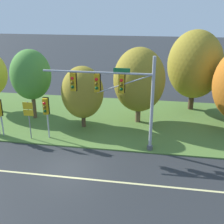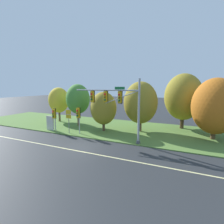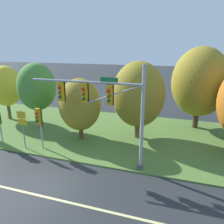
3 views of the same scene
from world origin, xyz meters
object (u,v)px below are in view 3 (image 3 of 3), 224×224
Objects in this scene: tree_nearest_road at (6,86)px; tree_mid_verge at (138,95)px; pedestrian_signal_near_kerb at (39,119)px; route_sign_post at (22,123)px; traffic_signal_mast at (105,103)px; tree_tall_centre at (200,82)px; tree_left_of_mast at (37,87)px; tree_behind_signpost at (80,105)px.

tree_nearest_road is 14.12m from tree_mid_verge.
pedestrian_signal_near_kerb is 1.10× the size of route_sign_post.
tree_tall_centre reaches higher than traffic_signal_mast.
tree_mid_verge reaches higher than tree_left_of_mast.
tree_left_of_mast is 14.93m from tree_tall_centre.
pedestrian_signal_near_kerb reaches higher than route_sign_post.
traffic_signal_mast reaches higher than tree_left_of_mast.
tree_nearest_road reaches higher than pedestrian_signal_near_kerb.
tree_nearest_road is at bearing 156.36° from traffic_signal_mast.
tree_left_of_mast is 0.81× the size of tree_tall_centre.
pedestrian_signal_near_kerb is (-5.37, 0.52, -1.78)m from traffic_signal_mast.
traffic_signal_mast is 7.02m from route_sign_post.
traffic_signal_mast is 10.85m from tree_tall_centre.
tree_nearest_road is at bearing -169.98° from tree_tall_centre.
tree_behind_signpost is at bearing -13.95° from tree_left_of_mast.
traffic_signal_mast is 5.13m from tree_mid_verge.
tree_tall_centre is at bearing 39.62° from tree_mid_verge.
tree_left_of_mast is at bearing -176.26° from tree_mid_verge.
tree_mid_verge is (7.82, 4.71, 1.75)m from route_sign_post.
tree_mid_verge is at bearing 3.74° from tree_left_of_mast.
tree_behind_signpost reaches higher than pedestrian_signal_near_kerb.
traffic_signal_mast is at bearing -2.32° from route_sign_post.
traffic_signal_mast reaches higher than tree_mid_verge.
pedestrian_signal_near_kerb is 8.01m from tree_mid_verge.
tree_behind_signpost is at bearing -147.78° from tree_tall_centre.
traffic_signal_mast is at bearing -123.79° from tree_tall_centre.
pedestrian_signal_near_kerb is at bearing -34.18° from tree_nearest_road.
tree_tall_centre is (6.04, 9.02, 0.19)m from traffic_signal_mast.
tree_tall_centre is at bearing 10.02° from tree_nearest_road.
tree_tall_centre is (14.18, 4.65, 0.42)m from tree_left_of_mast.
tree_nearest_road is (-12.95, 5.67, -0.64)m from traffic_signal_mast.
traffic_signal_mast is 1.49× the size of tree_behind_signpost.
tree_mid_verge is (1.15, 4.98, -0.45)m from traffic_signal_mast.
tree_left_of_mast is (-8.14, 4.37, -0.23)m from traffic_signal_mast.
route_sign_post is 0.49× the size of tree_left_of_mast.
pedestrian_signal_near_kerb is at bearing -145.68° from tree_mid_verge.
tree_tall_centre is at bearing 36.68° from pedestrian_signal_near_kerb.
tree_behind_signpost is at bearing -14.52° from tree_nearest_road.
route_sign_post is 4.57m from tree_behind_signpost.
tree_left_of_mast is 5.12m from tree_behind_signpost.
route_sign_post is 0.53× the size of tree_nearest_road.
tree_mid_verge reaches higher than route_sign_post.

